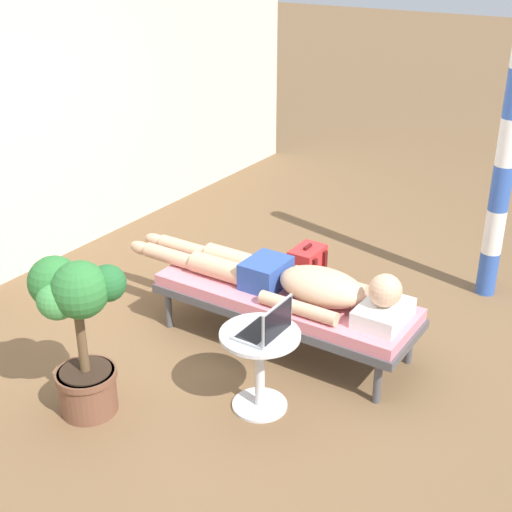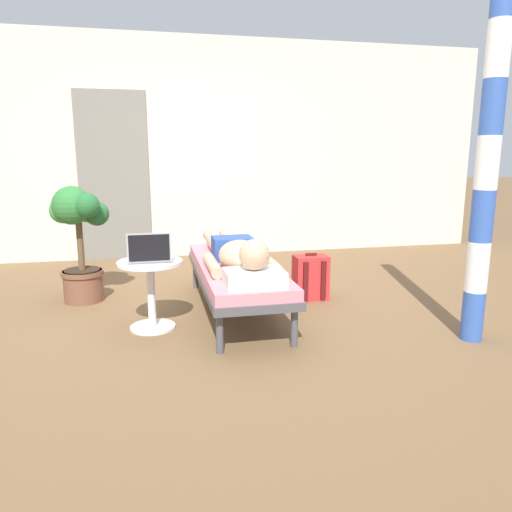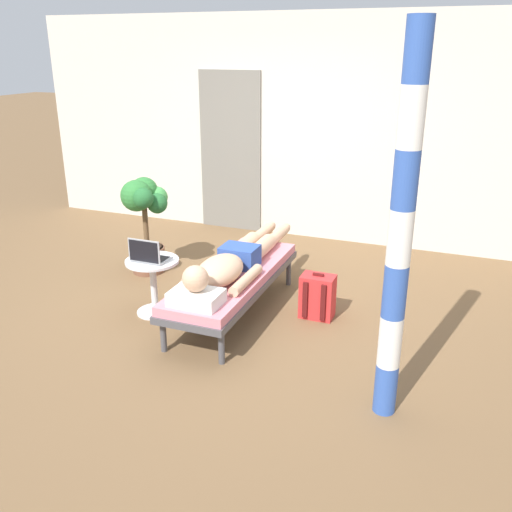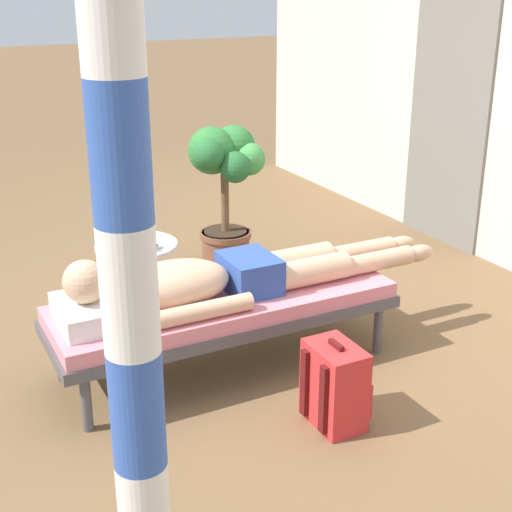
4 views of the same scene
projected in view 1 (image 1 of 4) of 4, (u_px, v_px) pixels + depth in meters
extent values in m
plane|color=brown|center=(254.00, 355.00, 4.83)|extent=(40.00, 40.00, 0.00)
cube|color=beige|center=(18.00, 107.00, 5.60)|extent=(7.60, 0.20, 2.70)
cylinder|color=#4C4C51|center=(169.00, 310.00, 5.11)|extent=(0.05, 0.05, 0.28)
cylinder|color=#4C4C51|center=(211.00, 282.00, 5.49)|extent=(0.05, 0.05, 0.28)
cylinder|color=#4C4C51|center=(378.00, 383.00, 4.30)|extent=(0.05, 0.05, 0.28)
cylinder|color=#4C4C51|center=(409.00, 345.00, 4.69)|extent=(0.05, 0.05, 0.28)
cube|color=#4C4C51|center=(284.00, 305.00, 4.82)|extent=(0.61, 1.84, 0.06)
cube|color=pink|center=(284.00, 296.00, 4.79)|extent=(0.59, 1.81, 0.08)
cube|color=white|center=(383.00, 313.00, 4.40)|extent=(0.40, 0.28, 0.11)
sphere|color=#D8A884|center=(385.00, 290.00, 4.33)|extent=(0.21, 0.21, 0.21)
ellipsoid|color=#D8A884|center=(322.00, 287.00, 4.59)|extent=(0.35, 0.60, 0.23)
cylinder|color=#D8A884|center=(298.00, 308.00, 4.48)|extent=(0.09, 0.55, 0.09)
cylinder|color=#D8A884|center=(330.00, 281.00, 4.81)|extent=(0.09, 0.55, 0.09)
cube|color=#2D4C9E|center=(266.00, 273.00, 4.81)|extent=(0.33, 0.26, 0.19)
cylinder|color=#D8A884|center=(218.00, 268.00, 4.92)|extent=(0.15, 0.42, 0.15)
cylinder|color=#D8A884|center=(171.00, 256.00, 5.14)|extent=(0.11, 0.44, 0.11)
ellipsoid|color=#D8A884|center=(141.00, 248.00, 5.28)|extent=(0.09, 0.20, 0.10)
cylinder|color=#D8A884|center=(232.00, 259.00, 5.05)|extent=(0.15, 0.42, 0.15)
cylinder|color=#D8A884|center=(185.00, 248.00, 5.27)|extent=(0.11, 0.44, 0.11)
ellipsoid|color=#D8A884|center=(156.00, 240.00, 5.41)|extent=(0.09, 0.20, 0.10)
cylinder|color=silver|center=(260.00, 405.00, 4.31)|extent=(0.34, 0.34, 0.02)
cylinder|color=silver|center=(260.00, 371.00, 4.21)|extent=(0.06, 0.06, 0.48)
cylinder|color=silver|center=(260.00, 335.00, 4.10)|extent=(0.48, 0.48, 0.02)
cube|color=#A5A8AD|center=(260.00, 332.00, 4.09)|extent=(0.31, 0.22, 0.02)
cube|color=black|center=(259.00, 330.00, 4.09)|extent=(0.27, 0.15, 0.00)
cube|color=#A5A8AD|center=(277.00, 321.00, 3.98)|extent=(0.31, 0.01, 0.21)
cube|color=black|center=(278.00, 321.00, 3.98)|extent=(0.29, 0.00, 0.19)
cube|color=red|center=(307.00, 271.00, 5.53)|extent=(0.30, 0.20, 0.40)
cube|color=red|center=(293.00, 275.00, 5.62)|extent=(0.22, 0.04, 0.18)
cube|color=#531212|center=(314.00, 279.00, 5.41)|extent=(0.04, 0.02, 0.34)
cube|color=#531212|center=(324.00, 271.00, 5.54)|extent=(0.04, 0.02, 0.34)
cube|color=#531212|center=(308.00, 247.00, 5.44)|extent=(0.10, 0.02, 0.02)
cylinder|color=brown|center=(88.00, 391.00, 4.22)|extent=(0.34, 0.34, 0.28)
cylinder|color=brown|center=(86.00, 374.00, 4.17)|extent=(0.37, 0.37, 0.04)
cylinder|color=#332319|center=(85.00, 371.00, 4.16)|extent=(0.31, 0.31, 0.01)
cylinder|color=brown|center=(81.00, 338.00, 4.06)|extent=(0.06, 0.06, 0.46)
sphere|color=#23602D|center=(95.00, 286.00, 4.07)|extent=(0.21, 0.21, 0.21)
sphere|color=#429347|center=(65.00, 282.00, 4.06)|extent=(0.23, 0.23, 0.23)
sphere|color=#2D7233|center=(54.00, 282.00, 3.92)|extent=(0.30, 0.30, 0.30)
sphere|color=#429347|center=(57.00, 300.00, 3.85)|extent=(0.23, 0.23, 0.23)
sphere|color=#2D7233|center=(80.00, 290.00, 3.85)|extent=(0.33, 0.33, 0.33)
sphere|color=#23602D|center=(108.00, 283.00, 3.91)|extent=(0.21, 0.21, 0.21)
cylinder|color=#3359B2|center=(487.00, 272.00, 5.56)|extent=(0.15, 0.15, 0.35)
cylinder|color=white|center=(494.00, 231.00, 5.41)|extent=(0.15, 0.15, 0.35)
cylinder|color=#3359B2|center=(501.00, 188.00, 5.26)|extent=(0.15, 0.15, 0.35)
cylinder|color=white|center=(508.00, 142.00, 5.11)|extent=(0.15, 0.15, 0.35)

